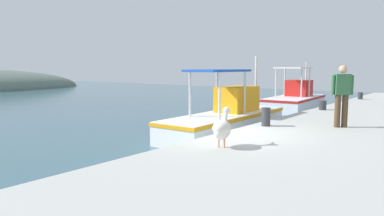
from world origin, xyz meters
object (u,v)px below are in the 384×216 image
at_px(fisherman_standing, 342,93).
at_px(mooring_bollard_third, 360,96).
at_px(fishing_boat_third, 295,99).
at_px(mooring_bollard_second, 323,105).
at_px(mooring_bollard_nearest, 266,117).
at_px(pelican, 222,128).
at_px(fishing_boat_second, 228,118).

height_order(fisherman_standing, mooring_bollard_third, fisherman_standing).
distance_m(fishing_boat_third, mooring_bollard_third, 3.53).
xyz_separation_m(mooring_bollard_second, mooring_bollard_third, (5.90, 0.00, 0.00)).
bearing_deg(fishing_boat_third, mooring_bollard_nearest, -162.06).
relative_size(fishing_boat_third, pelican, 5.71).
relative_size(mooring_bollard_nearest, mooring_bollard_second, 1.47).
height_order(pelican, mooring_bollard_nearest, pelican).
height_order(mooring_bollard_second, mooring_bollard_third, mooring_bollard_third).
bearing_deg(mooring_bollard_nearest, fishing_boat_third, 17.94).
bearing_deg(fisherman_standing, pelican, 163.54).
distance_m(fisherman_standing, mooring_bollard_second, 4.22).
height_order(pelican, mooring_bollard_second, pelican).
height_order(fisherman_standing, mooring_bollard_nearest, fisherman_standing).
relative_size(fishing_boat_second, fisherman_standing, 3.75).
xyz_separation_m(mooring_bollard_nearest, mooring_bollard_second, (4.88, 0.00, -0.08)).
bearing_deg(mooring_bollard_third, fishing_boat_second, 164.13).
relative_size(fishing_boat_second, mooring_bollard_third, 17.90).
xyz_separation_m(fishing_boat_third, fisherman_standing, (-9.73, -5.24, 1.16)).
bearing_deg(fishing_boat_third, fishing_boat_second, -173.60).
bearing_deg(fishing_boat_third, pelican, -163.84).
distance_m(fishing_boat_second, mooring_bollard_second, 3.88).
distance_m(fisherman_standing, mooring_bollard_nearest, 2.17).
height_order(fishing_boat_second, fisherman_standing, fishing_boat_second).
relative_size(fishing_boat_second, mooring_bollard_second, 17.99).
bearing_deg(fishing_boat_second, fishing_boat_third, 6.40).
distance_m(fishing_boat_second, mooring_bollard_third, 9.19).
bearing_deg(fishing_boat_second, fisherman_standing, -101.14).
bearing_deg(mooring_bollard_nearest, fisherman_standing, -57.43).
bearing_deg(mooring_bollard_third, pelican, -177.89).
distance_m(pelican, mooring_bollard_third, 13.81).
distance_m(pelican, fisherman_standing, 4.35).
bearing_deg(fishing_boat_second, mooring_bollard_third, -15.87).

